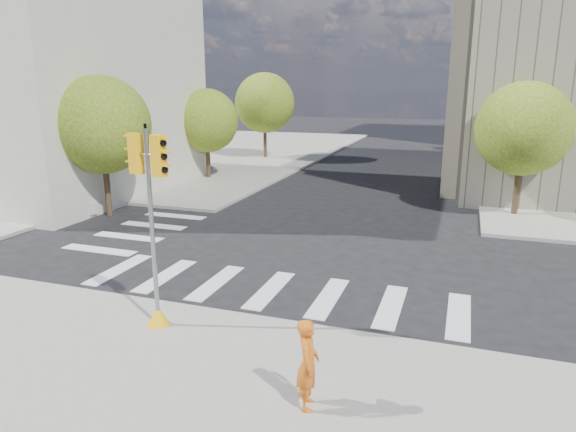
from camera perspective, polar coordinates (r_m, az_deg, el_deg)
The scene contains 14 objects.
ground at distance 17.27m, azimuth 0.69°, elevation -5.86°, with size 160.00×160.00×0.00m, color black.
sidewalk_far_left at distance 48.76m, azimuth -12.18°, elevation 7.13°, with size 28.00×40.00×0.15m, color gray.
classical_building at distance 34.30m, azimuth -28.83°, elevation 13.45°, with size 19.00×15.00×12.70m.
tree_lw_near at distance 24.94m, azimuth -20.00°, elevation 9.46°, with size 4.40×4.40×6.41m.
tree_lw_mid at distance 33.34m, azimuth -9.03°, elevation 10.41°, with size 4.00×4.00×5.77m.
tree_lw_far at distance 42.38m, azimuth -2.61°, elevation 12.44°, with size 4.80×4.80×6.95m.
tree_re_near at distance 25.57m, azimuth 24.70°, elevation 8.78°, with size 4.20×4.20×6.16m.
tree_re_mid at distance 37.49m, azimuth 23.15°, elevation 10.79°, with size 4.60×4.60×6.66m.
tree_re_far at distance 49.49m, azimuth 22.25°, elevation 10.91°, with size 4.00×4.00×5.88m.
lamp_near at distance 29.56m, azimuth 25.11°, elevation 10.36°, with size 0.35×0.18×8.11m.
lamp_far at distance 43.50m, azimuth 23.36°, elevation 11.41°, with size 0.35×0.18×8.11m.
traffic_signal at distance 12.74m, azimuth -14.76°, elevation -2.98°, with size 1.08×0.56×4.98m.
photographer at distance 9.76m, azimuth 2.22°, elevation -16.11°, with size 0.64×0.42×1.75m, color #D75F14.
planter_wall at distance 27.52m, azimuth -25.15°, elevation 1.32°, with size 6.00×0.40×0.50m, color silver.
Camera 1 is at (5.10, -15.38, 5.98)m, focal length 32.00 mm.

